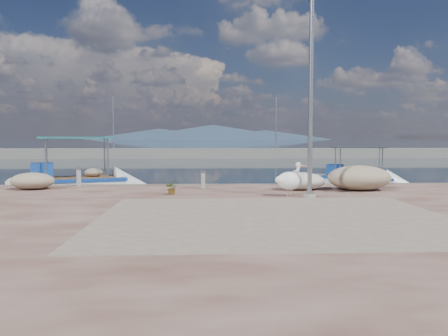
% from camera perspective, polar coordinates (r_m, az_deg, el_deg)
% --- Properties ---
extents(ground, '(1400.00, 1400.00, 0.00)m').
position_cam_1_polar(ground, '(14.24, 0.66, -6.29)').
color(ground, '#162635').
rests_on(ground, ground).
extents(quay, '(44.00, 22.00, 0.50)m').
position_cam_1_polar(quay, '(8.35, 2.94, -11.96)').
color(quay, '#4B2820').
rests_on(quay, ground).
extents(quay_patch, '(9.00, 7.00, 0.01)m').
position_cam_1_polar(quay_patch, '(11.32, 6.58, -6.42)').
color(quay_patch, gray).
rests_on(quay_patch, quay).
extents(breakwater, '(120.00, 2.20, 7.50)m').
position_cam_1_polar(breakwater, '(54.03, -1.64, 1.94)').
color(breakwater, gray).
rests_on(breakwater, ground).
extents(mountains, '(370.00, 280.00, 22.00)m').
position_cam_1_polar(mountains, '(664.05, -2.01, 4.60)').
color(mountains, '#28384C').
rests_on(mountains, ground).
extents(boat_left, '(6.60, 3.92, 3.02)m').
position_cam_1_polar(boat_left, '(22.40, -18.75, -2.13)').
color(boat_left, white).
rests_on(boat_left, ground).
extents(boat_right, '(5.21, 3.89, 2.42)m').
position_cam_1_polar(boat_right, '(24.38, 17.04, -1.72)').
color(boat_right, white).
rests_on(boat_right, ground).
extents(pelican, '(1.24, 0.75, 1.18)m').
position_cam_1_polar(pelican, '(15.41, 8.63, -1.59)').
color(pelican, tan).
rests_on(pelican, quay).
extents(lamp_post, '(0.44, 0.96, 7.00)m').
position_cam_1_polar(lamp_post, '(15.20, 11.24, 8.65)').
color(lamp_post, gray).
rests_on(lamp_post, quay).
extents(bollard_near, '(0.24, 0.24, 0.72)m').
position_cam_1_polar(bollard_near, '(17.57, -2.75, -1.42)').
color(bollard_near, gray).
rests_on(bollard_near, quay).
extents(bollard_far, '(0.26, 0.26, 0.78)m').
position_cam_1_polar(bollard_far, '(19.42, -18.44, -0.99)').
color(bollard_far, gray).
rests_on(bollard_far, quay).
extents(potted_plant, '(0.52, 0.47, 0.50)m').
position_cam_1_polar(potted_plant, '(15.78, -6.80, -2.57)').
color(potted_plant, '#33722D').
rests_on(potted_plant, quay).
extents(net_pile_d, '(1.82, 1.37, 0.68)m').
position_cam_1_polar(net_pile_d, '(17.37, 10.08, -1.69)').
color(net_pile_d, silver).
rests_on(net_pile_d, quay).
extents(net_pile_c, '(2.47, 1.76, 0.97)m').
position_cam_1_polar(net_pile_c, '(17.75, 17.24, -1.22)').
color(net_pile_c, '#C4B392').
rests_on(net_pile_c, quay).
extents(net_pile_b, '(1.70, 1.32, 0.66)m').
position_cam_1_polar(net_pile_b, '(18.88, -23.75, -1.55)').
color(net_pile_b, '#C4B392').
rests_on(net_pile_b, quay).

